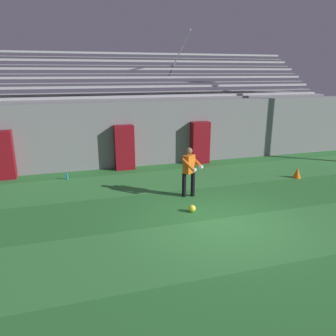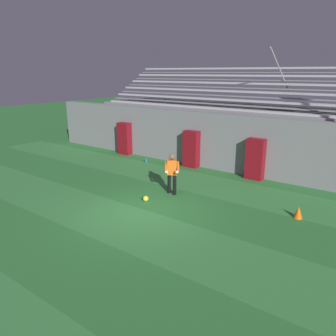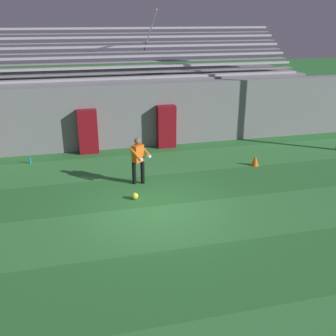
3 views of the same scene
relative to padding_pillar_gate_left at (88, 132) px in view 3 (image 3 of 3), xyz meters
The scene contains 11 objects.
ground_plane 6.26m from the padding_pillar_gate_left, 73.92° to the right, with size 80.00×80.00×0.00m, color #2D7533.
turf_stripe_mid 7.22m from the padding_pillar_gate_left, 76.15° to the right, with size 28.00×2.50×0.01m, color #38843D.
turf_stripe_far 2.77m from the padding_pillar_gate_left, 48.80° to the right, with size 28.00×2.50×0.01m, color #38843D.
back_wall 1.86m from the padding_pillar_gate_left, 17.78° to the left, with size 24.00×0.60×2.80m, color gray.
padding_pillar_gate_left is the anchor object (origin of this frame).
padding_pillar_gate_right 3.43m from the padding_pillar_gate_left, ahead, with size 0.81×0.44×1.88m, color maroon.
bleacher_stand 3.71m from the padding_pillar_gate_left, 62.12° to the left, with size 18.00×4.75×5.83m.
goalkeeper 4.10m from the padding_pillar_gate_left, 68.51° to the right, with size 0.74×0.72×1.67m.
soccer_ball 5.25m from the padding_pillar_gate_left, 77.12° to the right, with size 0.22×0.22×0.22m, color yellow.
traffic_cone 7.06m from the padding_pillar_gate_left, 26.71° to the right, with size 0.30×0.30×0.42m, color orange.
water_bottle 2.64m from the padding_pillar_gate_left, 161.90° to the right, with size 0.07×0.07×0.24m, color #1E8CD8.
Camera 3 is at (-2.29, -10.49, 5.53)m, focal length 42.00 mm.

